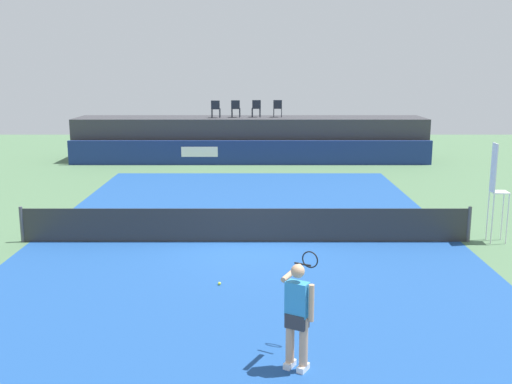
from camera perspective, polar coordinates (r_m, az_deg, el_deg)
ground_plane at (r=19.80m, az=-0.82°, el=-2.24°), size 48.00×48.00×0.00m
court_inner at (r=16.91m, az=-0.97°, el=-4.70°), size 12.00×22.00×0.00m
sponsor_wall at (r=30.01m, az=-0.55°, el=3.72°), size 18.00×0.22×1.20m
spectator_platform at (r=31.73m, az=-0.50°, el=5.07°), size 18.00×2.80×2.20m
spectator_chair_far_left at (r=31.30m, az=-3.79°, el=7.89°), size 0.46×0.46×0.89m
spectator_chair_left at (r=31.46m, az=-1.89°, el=7.92°), size 0.46×0.46×0.89m
spectator_chair_center at (r=31.62m, az=0.06°, el=7.95°), size 0.48×0.48×0.89m
spectator_chair_right at (r=31.66m, az=2.09°, el=7.95°), size 0.46×0.46×0.89m
umpire_chair at (r=17.79m, az=21.70°, el=0.54°), size 0.46×0.46×2.76m
tennis_net at (r=16.78m, az=-0.98°, el=-3.15°), size 12.40×0.02×0.95m
net_post_near at (r=17.99m, az=-21.16°, el=-2.86°), size 0.10×0.10×1.00m
net_post_far at (r=17.78m, az=19.46°, el=-2.89°), size 0.10×0.10×1.00m
tennis_player at (r=9.81m, az=3.98°, el=-11.25°), size 0.68×1.26×1.77m
tennis_ball at (r=13.68m, az=-3.44°, el=-8.59°), size 0.07×0.07×0.07m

